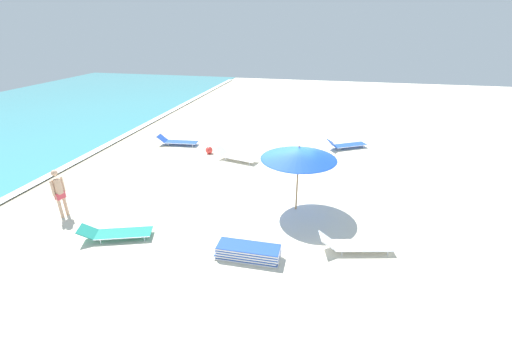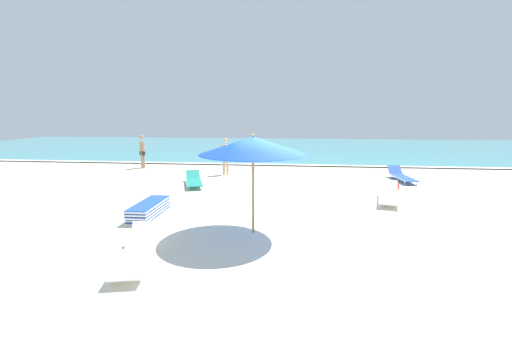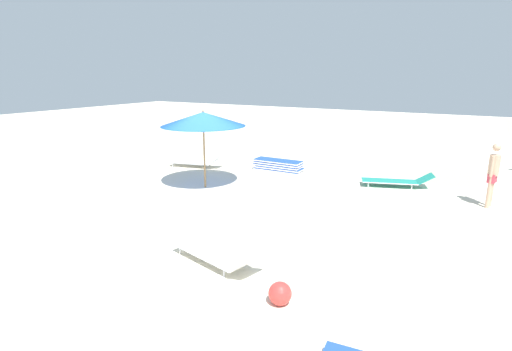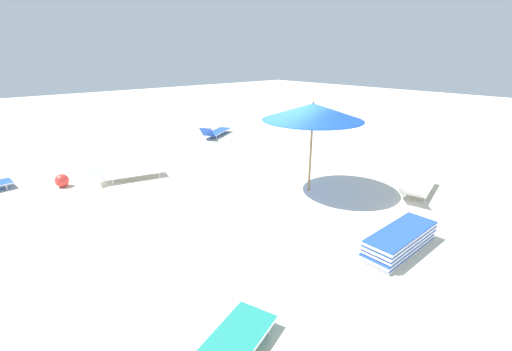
% 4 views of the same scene
% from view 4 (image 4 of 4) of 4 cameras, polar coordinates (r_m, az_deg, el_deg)
% --- Properties ---
extents(ground_plane, '(60.00, 60.00, 0.16)m').
position_cam_4_polar(ground_plane, '(9.73, 2.29, -2.53)').
color(ground_plane, beige).
extents(beach_umbrella, '(2.63, 2.63, 2.47)m').
position_cam_4_polar(beach_umbrella, '(9.05, 9.47, 10.41)').
color(beach_umbrella, '#9E7547').
rests_on(beach_umbrella, ground_plane).
extents(lounger_stack, '(0.62, 1.90, 0.41)m').
position_cam_4_polar(lounger_stack, '(7.24, 22.84, -9.92)').
color(lounger_stack, blue).
rests_on(lounger_stack, ground_plane).
extents(sun_lounger_under_umbrella, '(1.64, 2.24, 0.59)m').
position_cam_4_polar(sun_lounger_under_umbrella, '(15.95, -6.71, 7.29)').
color(sun_lounger_under_umbrella, blue).
rests_on(sun_lounger_under_umbrella, ground_plane).
extents(sun_lounger_beside_umbrella, '(1.10, 2.20, 0.56)m').
position_cam_4_polar(sun_lounger_beside_umbrella, '(10.97, -20.72, 0.41)').
color(sun_lounger_beside_umbrella, white).
rests_on(sun_lounger_beside_umbrella, ground_plane).
extents(sun_lounger_near_water_left, '(1.07, 2.24, 0.53)m').
position_cam_4_polar(sun_lounger_near_water_left, '(10.18, 25.38, -1.73)').
color(sun_lounger_near_water_left, white).
rests_on(sun_lounger_near_water_left, ground_plane).
extents(beach_ball, '(0.38, 0.38, 0.38)m').
position_cam_4_polar(beach_ball, '(11.17, -29.62, -0.74)').
color(beach_ball, red).
rests_on(beach_ball, ground_plane).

